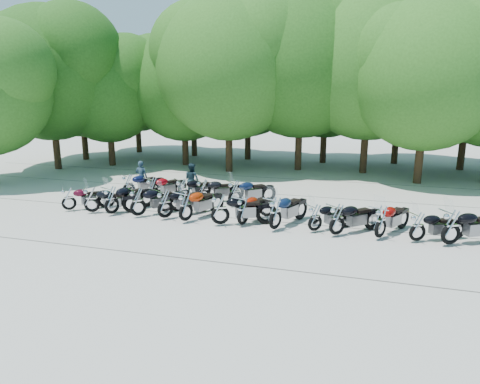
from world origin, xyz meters
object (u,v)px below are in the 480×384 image
(motorcycle_0, at_px, (69,198))
(motorcycle_13, at_px, (452,226))
(motorcycle_9, at_px, (315,217))
(motorcycle_16, at_px, (183,189))
(motorcycle_14, at_px, (128,184))
(motorcycle_4, at_px, (165,203))
(motorcycle_3, at_px, (138,201))
(motorcycle_18, at_px, (235,192))
(motorcycle_11, at_px, (381,221))
(rider_1, at_px, (192,179))
(motorcycle_12, at_px, (418,226))
(motorcycle_8, at_px, (275,212))
(motorcycle_6, at_px, (220,208))
(motorcycle_5, at_px, (186,205))
(motorcycle_10, at_px, (337,218))
(rider_0, at_px, (141,177))
(motorcycle_7, at_px, (243,210))
(motorcycle_2, at_px, (112,199))
(motorcycle_17, at_px, (203,190))
(motorcycle_15, at_px, (153,188))
(motorcycle_1, at_px, (91,199))

(motorcycle_0, distance_m, motorcycle_13, 14.81)
(motorcycle_9, height_order, motorcycle_16, motorcycle_16)
(motorcycle_13, bearing_deg, motorcycle_0, 59.53)
(motorcycle_14, bearing_deg, motorcycle_0, 101.78)
(motorcycle_4, relative_size, motorcycle_13, 0.98)
(motorcycle_3, distance_m, motorcycle_18, 4.22)
(motorcycle_11, distance_m, rider_1, 9.62)
(motorcycle_12, bearing_deg, motorcycle_8, 62.71)
(motorcycle_4, xyz_separation_m, motorcycle_6, (2.38, -0.20, 0.01))
(motorcycle_5, bearing_deg, motorcycle_8, -157.67)
(motorcycle_13, bearing_deg, motorcycle_10, 60.55)
(motorcycle_5, relative_size, rider_0, 1.50)
(motorcycle_8, bearing_deg, motorcycle_7, 12.54)
(motorcycle_2, bearing_deg, motorcycle_17, -111.00)
(motorcycle_7, xyz_separation_m, rider_0, (-6.35, 3.78, 0.17))
(motorcycle_16, bearing_deg, motorcycle_11, -156.11)
(motorcycle_4, relative_size, motorcycle_17, 1.09)
(motorcycle_15, distance_m, motorcycle_17, 2.43)
(motorcycle_0, xyz_separation_m, motorcycle_18, (6.57, 2.66, 0.09))
(motorcycle_15, bearing_deg, motorcycle_5, 163.56)
(motorcycle_7, xyz_separation_m, motorcycle_17, (-2.65, 2.72, -0.02))
(motorcycle_6, distance_m, motorcycle_18, 2.82)
(motorcycle_3, relative_size, motorcycle_7, 1.05)
(motorcycle_5, height_order, motorcycle_12, motorcycle_5)
(motorcycle_10, bearing_deg, motorcycle_8, 45.06)
(motorcycle_16, bearing_deg, motorcycle_1, 82.58)
(motorcycle_1, relative_size, motorcycle_16, 0.98)
(motorcycle_1, bearing_deg, motorcycle_6, -111.82)
(motorcycle_6, xyz_separation_m, motorcycle_7, (0.82, 0.24, -0.05))
(rider_1, bearing_deg, motorcycle_2, 90.74)
(motorcycle_5, distance_m, motorcycle_15, 3.89)
(motorcycle_9, relative_size, motorcycle_16, 0.91)
(motorcycle_13, height_order, rider_1, rider_1)
(motorcycle_5, xyz_separation_m, motorcycle_14, (-4.24, 2.95, -0.05))
(rider_0, bearing_deg, motorcycle_5, 133.84)
(motorcycle_2, xyz_separation_m, motorcycle_12, (11.71, -0.01, -0.08))
(motorcycle_6, xyz_separation_m, rider_0, (-5.53, 4.02, 0.12))
(motorcycle_3, distance_m, motorcycle_14, 3.54)
(motorcycle_2, xyz_separation_m, motorcycle_17, (2.93, 2.82, -0.05))
(motorcycle_5, xyz_separation_m, motorcycle_6, (1.43, -0.05, 0.00))
(motorcycle_3, xyz_separation_m, motorcycle_17, (1.74, 2.81, -0.05))
(motorcycle_2, bearing_deg, rider_0, -53.66)
(motorcycle_1, distance_m, motorcycle_5, 4.27)
(motorcycle_9, bearing_deg, motorcycle_13, -135.70)
(motorcycle_17, relative_size, rider_0, 1.36)
(motorcycle_4, height_order, motorcycle_14, motorcycle_4)
(motorcycle_15, distance_m, motorcycle_16, 1.50)
(motorcycle_13, bearing_deg, motorcycle_3, 59.34)
(motorcycle_10, relative_size, rider_0, 1.43)
(motorcycle_10, height_order, motorcycle_13, motorcycle_13)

